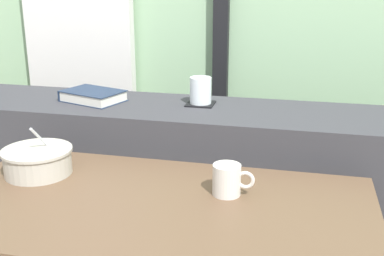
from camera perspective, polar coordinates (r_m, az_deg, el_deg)
name	(u,v)px	position (r m, az deg, el deg)	size (l,w,h in m)	color
dark_console_ledge	(210,209)	(1.89, 2.11, -9.52)	(2.80, 0.38, 0.80)	#38383D
breakfast_table	(156,243)	(1.33, -4.18, -13.31)	(1.13, 0.60, 0.70)	brown
coaster_square	(201,104)	(1.80, 1.01, 2.86)	(0.10, 0.10, 0.01)	black
juice_glass	(201,91)	(1.79, 1.02, 4.34)	(0.08, 0.08, 0.10)	white
closed_book	(93,96)	(1.88, -11.54, 3.72)	(0.25, 0.21, 0.04)	#1E2D47
soup_bowl	(38,161)	(1.51, -17.61, -3.74)	(0.21, 0.21, 0.15)	#BCB7A8
ceramic_mug	(228,180)	(1.31, 4.19, -6.07)	(0.11, 0.08, 0.08)	silver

